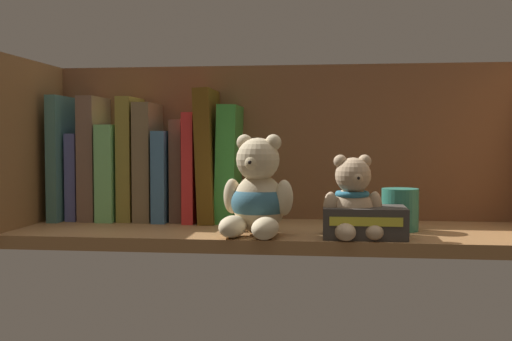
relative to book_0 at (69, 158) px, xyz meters
The scene contains 18 objects.
shelf_board 41.16cm from the book_0, 13.12° to the right, with size 81.65×24.73×2.00cm, color olive.
shelf_back_panel 38.64cm from the book_0, ahead, with size 84.05×1.20×29.28cm, color brown.
shelf_side_panel_left 9.68cm from the book_0, 109.88° to the right, with size 1.60×27.13×29.28cm, color olive.
book_0 is the anchor object (origin of this frame).
book_1 4.02cm from the book_0, ahead, with size 1.92×10.55×15.14cm, color #5A5DA2.
book_2 5.23cm from the book_0, ahead, with size 2.91×11.71×21.59cm, color #7E5F4E.
book_3 9.01cm from the book_0, ahead, with size 3.01×12.83×16.65cm, color #7CCF7A.
book_4 11.86cm from the book_0, ahead, with size 2.48×11.20×21.43cm, color olive.
book_5 15.05cm from the book_0, ahead, with size 2.95×11.81×20.41cm, color #796446.
book_6 18.37cm from the book_0, ahead, with size 2.29×13.04×15.57cm, color teal.
book_7 20.86cm from the book_0, ahead, with size 2.07×10.22×17.52cm, color brown.
book_8 23.26cm from the book_0, ahead, with size 1.92×13.53×18.62cm, color red.
book_9 25.98cm from the book_0, ahead, with size 2.69×14.62×22.61cm, color brown.
book_10 29.41cm from the book_0, ahead, with size 3.22×12.16×19.93cm, color #378C35.
teddy_bear_larger 39.83cm from the book_0, 24.07° to the right, with size 11.25×11.93×14.89cm.
teddy_bear_smaller 53.11cm from the book_0, 18.59° to the right, with size 9.11×9.35×11.94cm.
pillar_candle 58.69cm from the book_0, ahead, with size 5.68×5.68×6.54cm, color #2D7A66.
small_product_box 54.89cm from the book_0, 17.62° to the right, with size 11.82×8.13×4.44cm.
Camera 1 is at (8.49, -98.58, 16.00)cm, focal length 43.96 mm.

